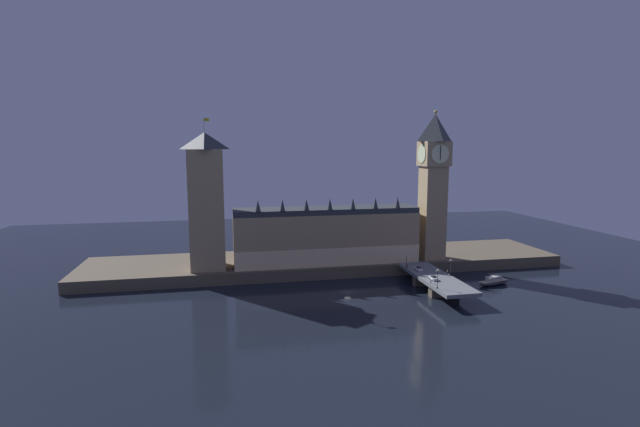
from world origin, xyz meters
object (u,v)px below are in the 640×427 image
Objects in this scene: pedestrian_mid_walk at (447,272)px; street_lamp_mid at (451,265)px; boat_downstream at (494,282)px; clock_tower at (433,182)px; pedestrian_far_rail at (407,266)px; car_northbound_trail at (434,278)px; street_lamp_near at (438,276)px; pedestrian_near_rail at (431,281)px; victoria_tower at (207,201)px; street_lamp_far at (407,259)px; car_northbound_lead at (418,269)px.

pedestrian_mid_walk is 0.27× the size of street_lamp_mid.
clock_tower is at bearing 115.78° from boat_downstream.
pedestrian_far_rail is 0.11× the size of boat_downstream.
street_lamp_near is at bearing -108.24° from car_northbound_trail.
pedestrian_far_rail is (-2.99, 19.23, 0.24)m from car_northbound_trail.
pedestrian_near_rail is (-18.52, -40.01, -34.33)m from clock_tower.
clock_tower is at bearing 42.17° from pedestrian_far_rail.
victoria_tower is (-101.19, 2.08, -6.98)m from clock_tower.
street_lamp_far is 0.38× the size of boat_downstream.
pedestrian_mid_walk is 0.31× the size of street_lamp_far.
boat_downstream is at bearing 0.03° from pedestrian_mid_walk.
pedestrian_near_rail is (-2.99, -18.29, 0.20)m from car_northbound_lead.
boat_downstream is at bearing -21.12° from street_lamp_far.
boat_downstream is (29.87, 6.32, -5.10)m from car_northbound_trail.
pedestrian_near_rail is at bearing -99.28° from car_northbound_lead.
street_lamp_near reaches higher than car_northbound_trail.
pedestrian_far_rail is 19.53m from street_lamp_mid.
street_lamp_mid is 1.12× the size of street_lamp_far.
clock_tower is 43.66m from car_northbound_lead.
street_lamp_near is at bearing -93.66° from pedestrian_near_rail.
street_lamp_mid is at bearing -49.11° from street_lamp_far.
car_northbound_lead is at bearing -15.53° from victoria_tower.
street_lamp_mid is (-6.17, -31.55, -30.98)m from clock_tower.
street_lamp_near is (82.27, -48.35, -23.76)m from victoria_tower.
victoria_tower is 34.48× the size of pedestrian_far_rail.
street_lamp_near reaches higher than pedestrian_far_rail.
car_northbound_trail is at bearing -81.17° from pedestrian_far_rail.
pedestrian_near_rail is 0.28× the size of street_lamp_far.
street_lamp_near is at bearing -30.44° from victoria_tower.
street_lamp_far is (-3.39, 19.17, 3.07)m from car_northbound_trail.
pedestrian_mid_walk reaches higher than car_northbound_lead.
street_lamp_far is (82.27, -18.91, -24.45)m from victoria_tower.
boat_downstream is (14.33, -29.68, -39.60)m from clock_tower.
street_lamp_near is 38.21m from boat_downstream.
street_lamp_near is (-3.39, -10.27, 3.76)m from car_northbound_trail.
victoria_tower reaches higher than pedestrian_far_rail.
pedestrian_near_rail is at bearing -90.00° from pedestrian_far_rail.
car_northbound_trail is 0.59× the size of street_lamp_near.
car_northbound_lead is at bearing 165.09° from boat_downstream.
clock_tower reaches higher than boat_downstream.
victoria_tower is 97.70m from car_northbound_trail.
boat_downstream is at bearing 17.46° from pedestrian_near_rail.
street_lamp_far reaches higher than car_northbound_trail.
boat_downstream is (32.85, -12.91, -5.35)m from pedestrian_far_rail.
car_northbound_lead is 31.32m from boat_downstream.
street_lamp_far is at bearing -12.94° from victoria_tower.
street_lamp_near is at bearing -90.78° from pedestrian_far_rail.
clock_tower is 40.36m from street_lamp_far.
car_northbound_lead is 2.59× the size of pedestrian_near_rail.
street_lamp_near is 19.47m from street_lamp_mid.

